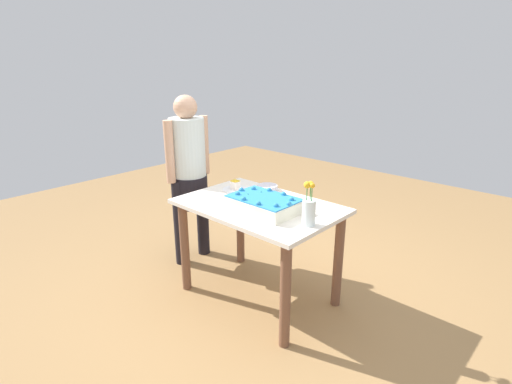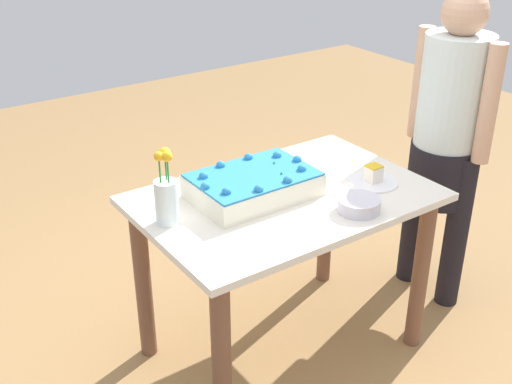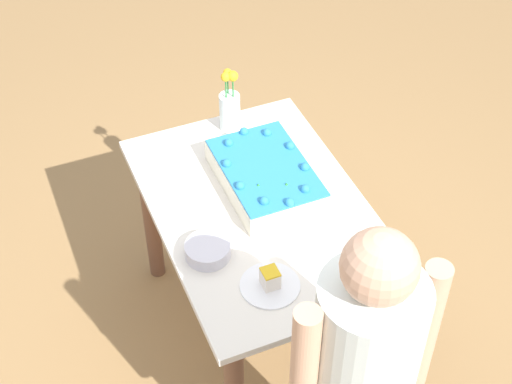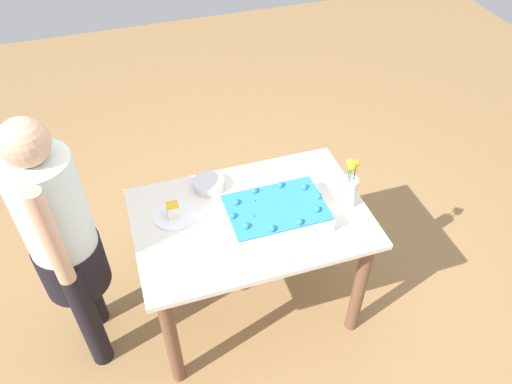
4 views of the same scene
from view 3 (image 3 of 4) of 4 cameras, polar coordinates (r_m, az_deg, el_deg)
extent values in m
plane|color=#9C7547|center=(3.52, 0.27, -10.05)|extent=(8.00, 8.00, 0.00)
cube|color=silver|center=(2.95, 0.31, -1.35)|extent=(1.16, 0.77, 0.03)
cylinder|color=brown|center=(3.06, 9.54, -11.01)|extent=(0.07, 0.07, 0.74)
cylinder|color=brown|center=(3.64, 1.70, 0.89)|extent=(0.07, 0.07, 0.74)
cylinder|color=brown|center=(3.49, -7.66, -1.80)|extent=(0.07, 0.07, 0.74)
cube|color=#F1EACE|center=(3.00, 0.70, 1.14)|extent=(0.48, 0.32, 0.09)
cube|color=#2C82C0|center=(2.97, 0.71, 1.82)|extent=(0.47, 0.31, 0.01)
sphere|color=#2C82C0|center=(3.11, -0.88, 4.40)|extent=(0.04, 0.04, 0.04)
sphere|color=#2C82C0|center=(3.06, -2.01, 3.57)|extent=(0.04, 0.04, 0.04)
sphere|color=#2C82C0|center=(2.97, -2.15, 2.09)|extent=(0.04, 0.04, 0.04)
sphere|color=#2C82C0|center=(2.88, -1.18, 0.45)|extent=(0.04, 0.04, 0.04)
sphere|color=#2C82C0|center=(2.82, 0.60, -0.67)|extent=(0.04, 0.04, 0.04)
sphere|color=#2C82C0|center=(2.82, 2.46, -0.77)|extent=(0.04, 0.04, 0.04)
sphere|color=#2C82C0|center=(2.87, 3.60, 0.21)|extent=(0.04, 0.04, 0.04)
sphere|color=#2C82C0|center=(2.96, 3.58, 1.81)|extent=(0.04, 0.04, 0.04)
sphere|color=#2C82C0|center=(3.05, 2.49, 3.36)|extent=(0.04, 0.04, 0.04)
sphere|color=#2C82C0|center=(3.11, 0.81, 4.33)|extent=(0.04, 0.04, 0.04)
cone|color=#2D8438|center=(2.89, 2.23, 0.57)|extent=(0.02, 0.02, 0.02)
cone|color=#2D8438|center=(2.88, 0.18, 0.51)|extent=(0.02, 0.02, 0.02)
cylinder|color=white|center=(2.68, 1.02, -6.82)|extent=(0.21, 0.21, 0.01)
cube|color=white|center=(2.65, 1.03, -6.32)|extent=(0.06, 0.06, 0.06)
cube|color=gold|center=(2.62, 1.04, -5.83)|extent=(0.06, 0.06, 0.01)
cube|color=silver|center=(2.78, 7.69, -4.95)|extent=(0.21, 0.12, 0.00)
cylinder|color=white|center=(3.24, -1.92, 5.84)|extent=(0.09, 0.09, 0.17)
cylinder|color=#2D8438|center=(3.17, -2.07, 7.92)|extent=(0.01, 0.01, 0.10)
sphere|color=#F7AD1E|center=(3.15, -2.09, 8.66)|extent=(0.03, 0.03, 0.03)
cylinder|color=#2D8438|center=(3.15, -2.21, 7.62)|extent=(0.01, 0.01, 0.10)
sphere|color=yellow|center=(3.12, -2.23, 8.37)|extent=(0.04, 0.04, 0.04)
cylinder|color=#2D8438|center=(3.16, -1.69, 7.68)|extent=(0.01, 0.01, 0.10)
sphere|color=yellow|center=(3.13, -1.71, 8.43)|extent=(0.04, 0.04, 0.04)
cylinder|color=silver|center=(2.76, -3.53, -4.24)|extent=(0.16, 0.16, 0.05)
cylinder|color=silver|center=(2.21, 7.99, -11.37)|extent=(0.30, 0.30, 0.52)
sphere|color=tan|center=(1.94, 8.99, -5.40)|extent=(0.20, 0.20, 0.20)
cylinder|color=tan|center=(2.28, 12.18, -9.73)|extent=(0.08, 0.08, 0.52)
cylinder|color=tan|center=(2.15, 3.50, -13.05)|extent=(0.08, 0.08, 0.52)
camera|label=1|loc=(4.81, 16.26, 29.47)|focal=28.00mm
camera|label=2|loc=(3.56, -40.30, 19.39)|focal=45.00mm
camera|label=4|loc=(2.85, 43.20, 28.26)|focal=35.00mm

